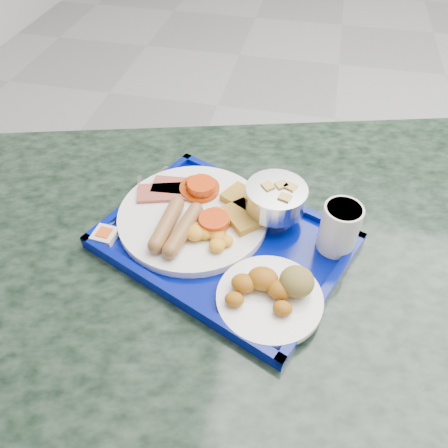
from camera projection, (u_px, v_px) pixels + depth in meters
The scene contains 9 objects.
table at pixel (229, 316), 0.89m from camera, with size 1.38×1.10×0.75m.
tray at pixel (224, 242), 0.76m from camera, with size 0.48×0.43×0.02m.
main_plate at pixel (197, 215), 0.78m from camera, with size 0.27×0.27×0.04m.
bread_plate at pixel (273, 292), 0.66m from camera, with size 0.16×0.16×0.05m.
fruit_bowl at pixel (276, 199), 0.76m from camera, with size 0.11×0.11×0.08m.
juice_cup at pixel (340, 227), 0.72m from camera, with size 0.06×0.06×0.09m.
spoon at pixel (158, 179), 0.87m from camera, with size 0.07×0.15×0.01m.
knife at pixel (139, 195), 0.84m from camera, with size 0.01×0.19×0.00m, color #AEAFB1.
jam_packet at pixel (105, 235), 0.76m from camera, with size 0.04×0.04×0.02m.
Camera 1 is at (-0.82, -1.52, 1.33)m, focal length 35.00 mm.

